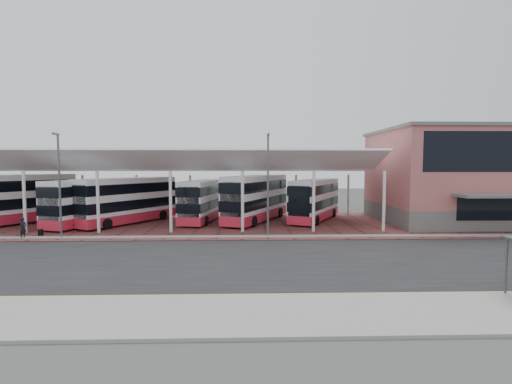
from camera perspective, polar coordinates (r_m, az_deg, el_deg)
The scene contains 19 objects.
ground at distance 23.13m, azimuth -2.25°, elevation -9.99°, with size 140.00×140.00×0.00m, color #3F433E.
road at distance 22.16m, azimuth -2.27°, elevation -10.59°, with size 120.00×14.00×0.02m, color black.
forecourt at distance 35.92m, azimuth 1.19°, elevation -4.91°, with size 72.00×16.00×0.06m, color brown.
sidewalk at distance 14.53m, azimuth -2.66°, elevation -18.33°, with size 120.00×4.00×0.14m, color gray.
north_kerb at distance 29.17m, azimuth -2.11°, elevation -6.91°, with size 120.00×0.80×0.14m, color gray.
yellow_line_near at distance 16.41m, azimuth -2.52°, elevation -15.82°, with size 120.00×0.12×0.01m, color #D8D200.
yellow_line_far at distance 16.70m, azimuth -2.51°, elevation -15.47°, with size 120.00×0.12×0.01m, color #D8D200.
canopy at distance 36.91m, azimuth -11.41°, elevation 4.24°, with size 37.00×11.63×7.07m.
terminal at distance 42.90m, azimuth 30.42°, elevation 2.21°, with size 18.40×14.40×9.25m.
lamp_west at distance 32.08m, azimuth -28.01°, elevation 1.34°, with size 0.16×0.90×8.07m.
lamp_east at distance 28.79m, azimuth 1.85°, elevation 1.55°, with size 0.16×0.90×8.07m.
bus_0 at distance 42.03m, azimuth -33.40°, elevation -1.01°, with size 8.33×11.08×4.71m.
bus_1 at distance 38.85m, azimuth -24.03°, elevation -1.38°, with size 5.30×10.61×4.27m.
bus_2 at distance 37.92m, azimuth -19.12°, elevation -1.29°, with size 7.68×10.36×4.39m.
bus_3 at distance 37.97m, azimuth -8.02°, elevation -1.31°, with size 4.02×10.23×4.11m.
bus_4 at distance 37.29m, azimuth 0.06°, elevation -1.00°, with size 7.00×11.18×4.59m.
bus_5 at distance 38.36m, azimuth 9.07°, elevation -1.22°, with size 6.72×10.04×4.17m.
pedestrian at distance 33.45m, azimuth -32.20°, elevation -4.71°, with size 0.60×0.39×1.64m, color black.
suitcase at distance 34.08m, azimuth -30.22°, elevation -5.42°, with size 0.32×0.23×0.55m, color black.
Camera 1 is at (0.26, -22.44, 5.59)m, focal length 26.00 mm.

